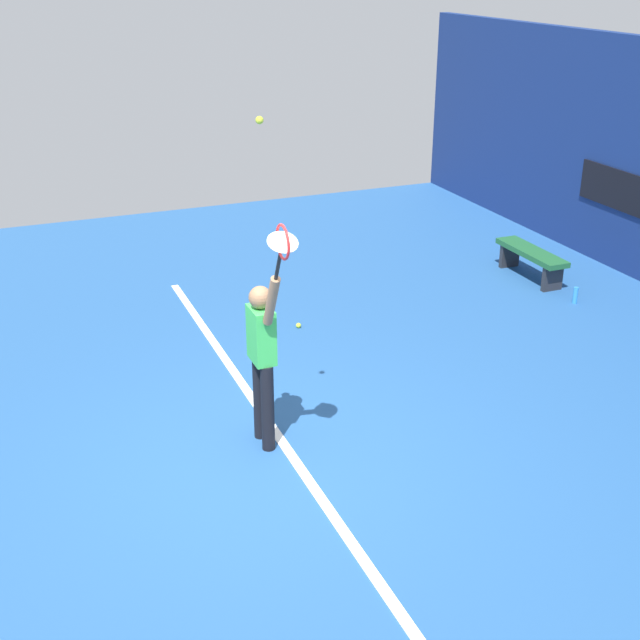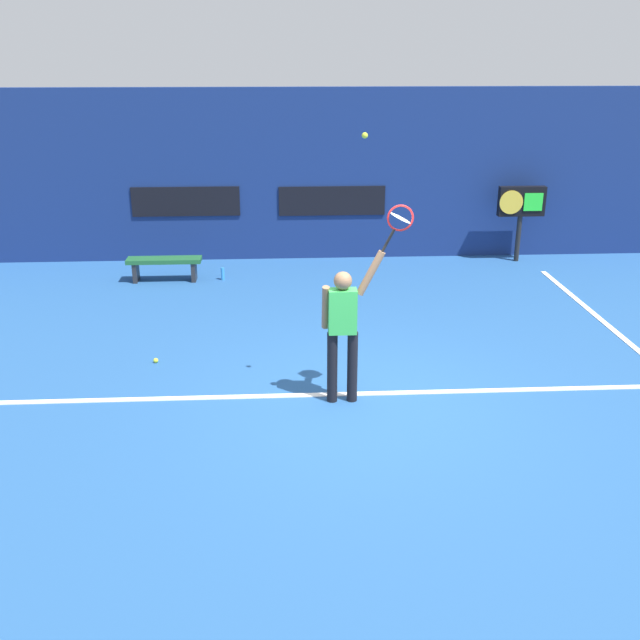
% 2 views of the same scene
% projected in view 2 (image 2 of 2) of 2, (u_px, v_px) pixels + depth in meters
% --- Properties ---
extents(ground_plane, '(18.00, 18.00, 0.00)m').
position_uv_depth(ground_plane, '(370.00, 402.00, 9.14)').
color(ground_plane, '#23518C').
extents(back_wall, '(18.00, 0.20, 3.47)m').
position_uv_depth(back_wall, '(332.00, 175.00, 14.98)').
color(back_wall, navy).
rests_on(back_wall, ground_plane).
extents(sponsor_banner_center, '(2.20, 0.03, 0.60)m').
position_uv_depth(sponsor_banner_center, '(332.00, 201.00, 15.05)').
color(sponsor_banner_center, black).
extents(sponsor_banner_portside, '(2.20, 0.03, 0.60)m').
position_uv_depth(sponsor_banner_portside, '(186.00, 202.00, 14.89)').
color(sponsor_banner_portside, black).
extents(court_baseline, '(10.00, 0.10, 0.01)m').
position_uv_depth(court_baseline, '(368.00, 394.00, 9.35)').
color(court_baseline, white).
rests_on(court_baseline, ground_plane).
extents(court_sideline, '(0.10, 7.00, 0.01)m').
position_uv_depth(court_sideline, '(621.00, 336.00, 11.22)').
color(court_sideline, white).
rests_on(court_sideline, ground_plane).
extents(tennis_player, '(0.75, 0.31, 1.95)m').
position_uv_depth(tennis_player, '(343.00, 325.00, 8.84)').
color(tennis_player, black).
rests_on(tennis_player, ground_plane).
extents(tennis_racket, '(0.43, 0.27, 0.62)m').
position_uv_depth(tennis_racket, '(399.00, 221.00, 8.42)').
color(tennis_racket, black).
extents(tennis_ball, '(0.07, 0.07, 0.07)m').
position_uv_depth(tennis_ball, '(365.00, 135.00, 8.03)').
color(tennis_ball, '#CCE033').
extents(scoreboard_clock, '(0.96, 0.20, 1.56)m').
position_uv_depth(scoreboard_clock, '(521.00, 204.00, 14.85)').
color(scoreboard_clock, black).
rests_on(scoreboard_clock, ground_plane).
extents(court_bench, '(1.40, 0.36, 0.45)m').
position_uv_depth(court_bench, '(164.00, 264.00, 13.83)').
color(court_bench, '#1E592D').
rests_on(court_bench, ground_plane).
extents(water_bottle, '(0.07, 0.07, 0.24)m').
position_uv_depth(water_bottle, '(223.00, 274.00, 13.96)').
color(water_bottle, '#338CD8').
rests_on(water_bottle, ground_plane).
extents(spare_ball, '(0.07, 0.07, 0.07)m').
position_uv_depth(spare_ball, '(156.00, 360.00, 10.28)').
color(spare_ball, '#CCE033').
rests_on(spare_ball, ground_plane).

